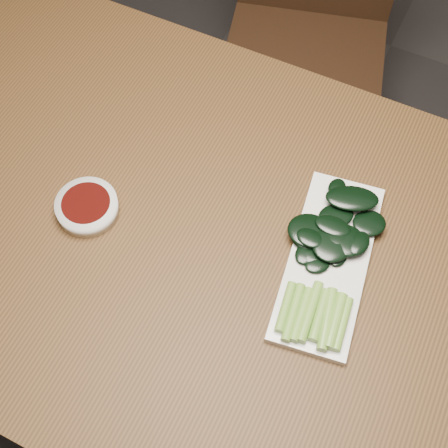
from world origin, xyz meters
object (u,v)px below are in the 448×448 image
at_px(sauce_bowl, 87,207).
at_px(serving_plate, 328,261).
at_px(table, 233,266).
at_px(chair_far, 309,27).
at_px(gai_lan, 328,255).

height_order(sauce_bowl, serving_plate, sauce_bowl).
height_order(table, sauce_bowl, sauce_bowl).
distance_m(chair_far, sauce_bowl, 0.88).
distance_m(table, serving_plate, 0.17).
relative_size(chair_far, gai_lan, 2.98).
bearing_deg(table, chair_far, 101.25).
relative_size(sauce_bowl, gai_lan, 0.34).
height_order(table, serving_plate, serving_plate).
distance_m(chair_far, serving_plate, 0.85).
bearing_deg(table, gai_lan, 15.55).
distance_m(sauce_bowl, gai_lan, 0.39).
xyz_separation_m(table, sauce_bowl, (-0.24, -0.05, 0.09)).
xyz_separation_m(serving_plate, gai_lan, (-0.00, 0.00, 0.02)).
relative_size(table, gai_lan, 4.68).
height_order(table, chair_far, chair_far).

